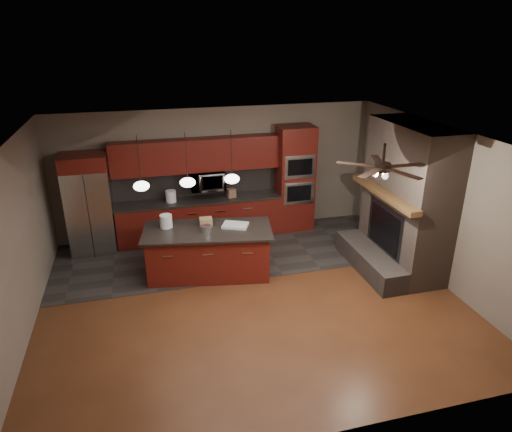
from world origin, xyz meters
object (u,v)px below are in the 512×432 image
object	(u,v)px
paint_can	(206,229)
counter_bucket	(171,196)
oven_tower	(295,179)
counter_box	(231,193)
white_bucket	(166,221)
kitchen_island	(208,252)
paint_tray	(235,225)
cardboard_box	(206,222)
refrigerator	(89,204)
microwave	(207,180)

from	to	relation	value
paint_can	counter_bucket	size ratio (longest dim) A/B	0.76
oven_tower	counter_box	bearing A→B (deg)	-178.34
white_bucket	counter_bucket	distance (m)	1.39
oven_tower	kitchen_island	distance (m)	2.90
paint_tray	counter_box	xyz separation A→B (m)	(0.26, 1.61, 0.05)
paint_can	cardboard_box	size ratio (longest dim) A/B	0.82
kitchen_island	cardboard_box	bearing A→B (deg)	98.14
white_bucket	counter_bucket	world-z (taller)	white_bucket
oven_tower	counter_bucket	distance (m)	2.78
cardboard_box	white_bucket	bearing A→B (deg)	175.95
refrigerator	kitchen_island	distance (m)	2.74
refrigerator	paint_can	distance (m)	2.71
white_bucket	counter_box	size ratio (longest dim) A/B	1.27
white_bucket	paint_tray	world-z (taller)	white_bucket
oven_tower	white_bucket	xyz separation A→B (m)	(-2.98, -1.37, -0.15)
refrigerator	paint_can	world-z (taller)	refrigerator
counter_bucket	white_bucket	bearing A→B (deg)	-98.33
microwave	counter_bucket	xyz separation A→B (m)	(-0.80, -0.05, -0.28)
microwave	paint_tray	xyz separation A→B (m)	(0.24, -1.71, -0.36)
microwave	counter_box	xyz separation A→B (m)	(0.50, -0.10, -0.30)
oven_tower	paint_tray	size ratio (longest dim) A/B	5.19
oven_tower	counter_bucket	size ratio (longest dim) A/B	9.57
oven_tower	white_bucket	world-z (taller)	oven_tower
refrigerator	white_bucket	distance (m)	1.93
refrigerator	paint_tray	bearing A→B (deg)	-30.58
oven_tower	counter_bucket	bearing A→B (deg)	179.85
microwave	paint_can	size ratio (longest dim) A/B	3.86
oven_tower	refrigerator	xyz separation A→B (m)	(-4.41, -0.07, -0.16)
paint_tray	counter_box	distance (m)	1.63
white_bucket	counter_box	xyz separation A→B (m)	(1.50, 1.33, -0.05)
refrigerator	counter_bucket	size ratio (longest dim) A/B	8.32
paint_tray	counter_box	world-z (taller)	counter_box
white_bucket	counter_box	distance (m)	2.01
white_bucket	paint_can	distance (m)	0.79
oven_tower	cardboard_box	size ratio (longest dim) A/B	10.31
microwave	cardboard_box	xyz separation A→B (m)	(-0.28, -1.52, -0.31)
paint_can	kitchen_island	bearing A→B (deg)	67.12
kitchen_island	white_bucket	xyz separation A→B (m)	(-0.72, 0.30, 0.58)
counter_box	white_bucket	bearing A→B (deg)	-151.55
refrigerator	oven_tower	bearing A→B (deg)	0.96
kitchen_island	paint_can	bearing A→B (deg)	-103.24
microwave	refrigerator	xyz separation A→B (m)	(-2.44, -0.13, -0.27)
oven_tower	counter_box	distance (m)	1.49
microwave	white_bucket	xyz separation A→B (m)	(-1.00, -1.43, -0.26)
kitchen_island	cardboard_box	xyz separation A→B (m)	(0.01, 0.20, 0.53)
counter_bucket	microwave	bearing A→B (deg)	3.58
oven_tower	white_bucket	size ratio (longest dim) A/B	9.77
refrigerator	counter_bucket	distance (m)	1.64
refrigerator	paint_tray	distance (m)	3.11
paint_tray	cardboard_box	size ratio (longest dim) A/B	1.99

